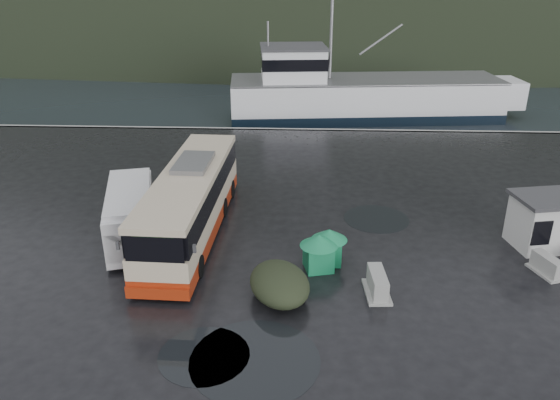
{
  "coord_description": "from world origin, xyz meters",
  "views": [
    {
      "loc": [
        0.59,
        -19.94,
        11.76
      ],
      "look_at": [
        -0.41,
        2.84,
        1.7
      ],
      "focal_mm": 35.0,
      "sensor_mm": 36.0,
      "label": 1
    }
  ],
  "objects_px": {
    "waste_bin_left": "(328,262)",
    "jersey_barrier_a": "(377,293)",
    "jersey_barrier_b": "(545,273)",
    "waste_bin_right": "(318,269)",
    "dome_tent": "(280,297)",
    "fishing_trawler": "(364,102)",
    "coach_bus": "(193,233)",
    "white_van": "(134,239)",
    "ticket_kiosk": "(542,245)"
  },
  "relations": [
    {
      "from": "jersey_barrier_a",
      "to": "jersey_barrier_b",
      "type": "relative_size",
      "value": 1.15
    },
    {
      "from": "ticket_kiosk",
      "to": "jersey_barrier_a",
      "type": "relative_size",
      "value": 1.71
    },
    {
      "from": "white_van",
      "to": "waste_bin_right",
      "type": "distance_m",
      "value": 8.7
    },
    {
      "from": "waste_bin_left",
      "to": "dome_tent",
      "type": "bearing_deg",
      "value": -125.26
    },
    {
      "from": "white_van",
      "to": "jersey_barrier_a",
      "type": "bearing_deg",
      "value": -35.27
    },
    {
      "from": "waste_bin_left",
      "to": "ticket_kiosk",
      "type": "distance_m",
      "value": 9.87
    },
    {
      "from": "coach_bus",
      "to": "white_van",
      "type": "distance_m",
      "value": 2.71
    },
    {
      "from": "waste_bin_right",
      "to": "dome_tent",
      "type": "height_order",
      "value": "waste_bin_right"
    },
    {
      "from": "coach_bus",
      "to": "jersey_barrier_b",
      "type": "distance_m",
      "value": 15.4
    },
    {
      "from": "waste_bin_left",
      "to": "jersey_barrier_b",
      "type": "distance_m",
      "value": 8.88
    },
    {
      "from": "jersey_barrier_b",
      "to": "jersey_barrier_a",
      "type": "bearing_deg",
      "value": -165.86
    },
    {
      "from": "waste_bin_right",
      "to": "ticket_kiosk",
      "type": "bearing_deg",
      "value": 13.74
    },
    {
      "from": "waste_bin_left",
      "to": "jersey_barrier_a",
      "type": "height_order",
      "value": "waste_bin_left"
    },
    {
      "from": "white_van",
      "to": "jersey_barrier_b",
      "type": "relative_size",
      "value": 3.84
    },
    {
      "from": "dome_tent",
      "to": "fishing_trawler",
      "type": "bearing_deg",
      "value": 78.71
    },
    {
      "from": "ticket_kiosk",
      "to": "jersey_barrier_b",
      "type": "xyz_separation_m",
      "value": [
        -0.83,
        -2.43,
        0.0
      ]
    },
    {
      "from": "coach_bus",
      "to": "waste_bin_right",
      "type": "relative_size",
      "value": 7.37
    },
    {
      "from": "ticket_kiosk",
      "to": "jersey_barrier_a",
      "type": "height_order",
      "value": "ticket_kiosk"
    },
    {
      "from": "waste_bin_right",
      "to": "dome_tent",
      "type": "bearing_deg",
      "value": -124.9
    },
    {
      "from": "waste_bin_left",
      "to": "jersey_barrier_a",
      "type": "bearing_deg",
      "value": -52.65
    },
    {
      "from": "waste_bin_left",
      "to": "waste_bin_right",
      "type": "xyz_separation_m",
      "value": [
        -0.44,
        -0.59,
        0.0
      ]
    },
    {
      "from": "white_van",
      "to": "fishing_trawler",
      "type": "xyz_separation_m",
      "value": [
        13.19,
        27.14,
        0.0
      ]
    },
    {
      "from": "dome_tent",
      "to": "jersey_barrier_b",
      "type": "bearing_deg",
      "value": 11.56
    },
    {
      "from": "coach_bus",
      "to": "white_van",
      "type": "relative_size",
      "value": 1.95
    },
    {
      "from": "waste_bin_left",
      "to": "jersey_barrier_b",
      "type": "xyz_separation_m",
      "value": [
        8.86,
        -0.54,
        0.0
      ]
    },
    {
      "from": "jersey_barrier_b",
      "to": "fishing_trawler",
      "type": "height_order",
      "value": "fishing_trawler"
    },
    {
      "from": "coach_bus",
      "to": "dome_tent",
      "type": "bearing_deg",
      "value": -48.29
    },
    {
      "from": "waste_bin_right",
      "to": "jersey_barrier_a",
      "type": "xyz_separation_m",
      "value": [
        2.21,
        -1.74,
        0.0
      ]
    },
    {
      "from": "waste_bin_right",
      "to": "dome_tent",
      "type": "xyz_separation_m",
      "value": [
        -1.51,
        -2.17,
        0.0
      ]
    },
    {
      "from": "white_van",
      "to": "waste_bin_right",
      "type": "relative_size",
      "value": 3.77
    },
    {
      "from": "coach_bus",
      "to": "dome_tent",
      "type": "height_order",
      "value": "coach_bus"
    },
    {
      "from": "white_van",
      "to": "coach_bus",
      "type": "bearing_deg",
      "value": 2.26
    },
    {
      "from": "dome_tent",
      "to": "ticket_kiosk",
      "type": "distance_m",
      "value": 12.53
    },
    {
      "from": "jersey_barrier_a",
      "to": "fishing_trawler",
      "type": "distance_m",
      "value": 31.2
    },
    {
      "from": "dome_tent",
      "to": "jersey_barrier_a",
      "type": "xyz_separation_m",
      "value": [
        3.73,
        0.43,
        0.0
      ]
    },
    {
      "from": "coach_bus",
      "to": "white_van",
      "type": "xyz_separation_m",
      "value": [
        -2.59,
        -0.8,
        0.0
      ]
    },
    {
      "from": "waste_bin_left",
      "to": "jersey_barrier_a",
      "type": "xyz_separation_m",
      "value": [
        1.78,
        -2.33,
        0.0
      ]
    },
    {
      "from": "fishing_trawler",
      "to": "dome_tent",
      "type": "bearing_deg",
      "value": -107.05
    },
    {
      "from": "white_van",
      "to": "jersey_barrier_a",
      "type": "distance_m",
      "value": 11.34
    },
    {
      "from": "jersey_barrier_b",
      "to": "coach_bus",
      "type": "bearing_deg",
      "value": 168.89
    },
    {
      "from": "waste_bin_right",
      "to": "jersey_barrier_a",
      "type": "relative_size",
      "value": 0.88
    },
    {
      "from": "white_van",
      "to": "ticket_kiosk",
      "type": "distance_m",
      "value": 18.54
    },
    {
      "from": "ticket_kiosk",
      "to": "white_van",
      "type": "bearing_deg",
      "value": 169.9
    },
    {
      "from": "jersey_barrier_a",
      "to": "jersey_barrier_b",
      "type": "xyz_separation_m",
      "value": [
        7.08,
        1.78,
        0.0
      ]
    },
    {
      "from": "waste_bin_left",
      "to": "waste_bin_right",
      "type": "relative_size",
      "value": 0.97
    },
    {
      "from": "waste_bin_right",
      "to": "ticket_kiosk",
      "type": "distance_m",
      "value": 10.42
    },
    {
      "from": "coach_bus",
      "to": "jersey_barrier_b",
      "type": "xyz_separation_m",
      "value": [
        15.11,
        -2.97,
        0.0
      ]
    },
    {
      "from": "white_van",
      "to": "jersey_barrier_a",
      "type": "relative_size",
      "value": 3.33
    },
    {
      "from": "waste_bin_left",
      "to": "dome_tent",
      "type": "xyz_separation_m",
      "value": [
        -1.95,
        -2.76,
        0.0
      ]
    },
    {
      "from": "white_van",
      "to": "dome_tent",
      "type": "height_order",
      "value": "white_van"
    }
  ]
}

